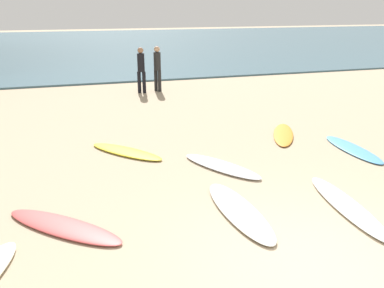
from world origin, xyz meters
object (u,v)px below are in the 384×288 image
object	(u,v)px
beachgoer_mid	(157,66)
beachgoer_near	(141,68)
surfboard_2	(221,166)
surfboard_1	(347,205)
surfboard_6	(239,211)
surfboard_3	(63,226)
surfboard_7	(353,149)
surfboard_4	(126,151)
surfboard_0	(283,134)

from	to	relation	value
beachgoer_mid	beachgoer_near	bearing A→B (deg)	-113.75
surfboard_2	beachgoer_near	xyz separation A→B (m)	(-0.14, 8.33, 0.96)
surfboard_1	surfboard_2	xyz separation A→B (m)	(-1.40, 2.34, -0.00)
beachgoer_mid	surfboard_1	bearing A→B (deg)	-30.52
surfboard_6	surfboard_1	bearing A→B (deg)	-13.46
surfboard_3	beachgoer_mid	world-z (taller)	beachgoer_mid
beachgoer_near	beachgoer_mid	distance (m)	0.70
surfboard_7	beachgoer_near	world-z (taller)	beachgoer_near
surfboard_2	beachgoer_near	world-z (taller)	beachgoer_near
surfboard_1	beachgoer_near	size ratio (longest dim) A/B	1.36
surfboard_2	surfboard_4	world-z (taller)	surfboard_2
surfboard_2	beachgoer_mid	distance (m)	8.54
surfboard_3	beachgoer_near	distance (m)	10.44
beachgoer_mid	surfboard_7	bearing A→B (deg)	-15.96
surfboard_0	beachgoer_near	xyz separation A→B (m)	(-2.56, 6.70, 0.96)
surfboard_2	surfboard_3	world-z (taller)	surfboard_2
surfboard_2	surfboard_3	distance (m)	3.64
surfboard_7	beachgoer_mid	xyz separation A→B (m)	(-2.89, 8.37, 0.98)
beachgoer_mid	surfboard_3	bearing A→B (deg)	-55.89
surfboard_1	surfboard_7	distance (m)	3.18
surfboard_1	beachgoer_near	xyz separation A→B (m)	(-1.54, 10.67, 0.96)
surfboard_3	surfboard_1	bearing A→B (deg)	124.84
surfboard_0	surfboard_7	size ratio (longest dim) A/B	0.98
surfboard_3	beachgoer_near	bearing A→B (deg)	-153.53
surfboard_2	beachgoer_mid	xyz separation A→B (m)	(0.55, 8.46, 0.97)
surfboard_1	beachgoer_mid	bearing A→B (deg)	-78.24
surfboard_1	surfboard_0	bearing A→B (deg)	-97.24
surfboard_6	surfboard_4	bearing A→B (deg)	110.05
surfboard_6	surfboard_7	bearing A→B (deg)	26.33
surfboard_0	surfboard_1	bearing A→B (deg)	-75.20
surfboard_6	surfboard_7	size ratio (longest dim) A/B	1.08
surfboard_1	surfboard_7	size ratio (longest dim) A/B	1.16
surfboard_0	surfboard_1	size ratio (longest dim) A/B	0.85
surfboard_1	surfboard_4	distance (m)	5.04
surfboard_0	surfboard_1	xyz separation A→B (m)	(-1.02, -3.96, 0.01)
surfboard_0	surfboard_1	world-z (taller)	surfboard_1
surfboard_1	surfboard_4	xyz separation A→B (m)	(-3.21, 3.88, -0.01)
surfboard_0	surfboard_7	bearing A→B (deg)	-27.09
surfboard_2	surfboard_0	bearing A→B (deg)	4.86
surfboard_2	beachgoer_mid	bearing A→B (deg)	57.34
surfboard_3	surfboard_0	bearing A→B (deg)	163.39
surfboard_0	surfboard_4	xyz separation A→B (m)	(-4.24, -0.08, 0.00)
surfboard_4	beachgoer_near	world-z (taller)	beachgoer_near
surfboard_3	surfboard_6	bearing A→B (deg)	126.72
surfboard_1	surfboard_4	bearing A→B (deg)	-43.13
surfboard_0	surfboard_1	distance (m)	4.09
surfboard_0	surfboard_6	world-z (taller)	surfboard_6
beachgoer_near	surfboard_3	bearing A→B (deg)	-82.21
surfboard_2	surfboard_6	world-z (taller)	same
surfboard_1	beachgoer_near	distance (m)	10.82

